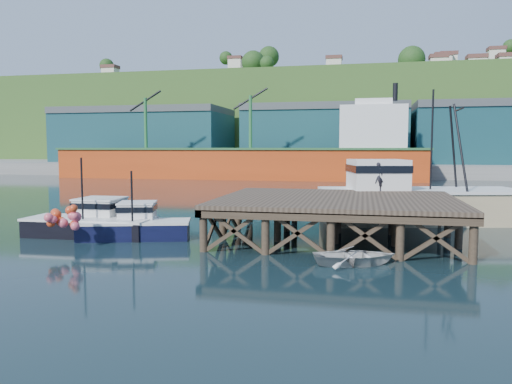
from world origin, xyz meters
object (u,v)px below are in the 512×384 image
(boat_navy, at_px, (135,224))
(boat_black, at_px, (92,221))
(trawler, at_px, (416,196))
(dinghy, at_px, (355,256))
(dockworker, at_px, (378,177))

(boat_navy, bearing_deg, boat_black, 158.33)
(boat_navy, xyz_separation_m, trawler, (14.83, 8.65, 0.98))
(trawler, bearing_deg, boat_black, -167.35)
(boat_navy, distance_m, trawler, 17.20)
(boat_black, relative_size, dinghy, 2.08)
(dockworker, bearing_deg, boat_navy, 40.54)
(dinghy, bearing_deg, boat_black, 58.88)
(boat_navy, height_order, dockworker, dockworker)
(boat_navy, xyz_separation_m, dockworker, (12.42, 6.55, 2.27))
(trawler, xyz_separation_m, dinghy, (-3.54, -12.30, -1.36))
(boat_navy, height_order, boat_black, boat_black)
(boat_black, bearing_deg, boat_navy, -6.50)
(boat_navy, xyz_separation_m, boat_black, (-2.59, 0.24, 0.06))
(boat_navy, height_order, trawler, trawler)
(dinghy, bearing_deg, boat_navy, 56.64)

